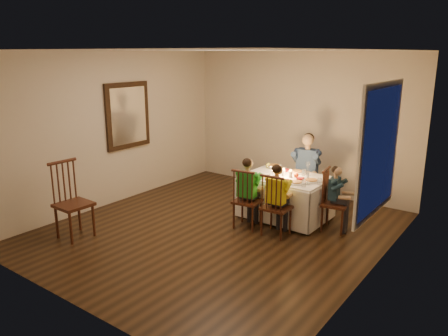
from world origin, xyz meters
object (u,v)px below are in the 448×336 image
Objects in this scene: child_yellow at (276,234)px; child_teal at (334,230)px; chair_adult at (305,205)px; chair_near_left at (247,227)px; chair_near_right at (276,234)px; chair_end at (334,230)px; serving_bowl at (275,167)px; chair_extra at (77,237)px; dining_table at (286,188)px; child_green at (247,227)px; adult at (305,205)px.

child_yellow is 1.08× the size of child_teal.
chair_adult and chair_near_left have the same top height.
chair_adult is 1.00× the size of chair_near_right.
chair_adult is 1.00× the size of chair_end.
chair_near_left is 4.00× the size of serving_bowl.
dining_table is at bearing -37.89° from chair_extra.
chair_near_right is 1.36m from serving_bowl.
chair_near_left is 0.00m from child_green.
child_teal reaches higher than chair_adult.
chair_near_left is 0.49m from chair_near_right.
dining_table is 0.87m from child_yellow.
serving_bowl is at bearing 142.55° from dining_table.
child_teal is 1.45m from serving_bowl.
chair_near_left is at bearing -110.49° from dining_table.
serving_bowl is at bearing -91.38° from chair_near_left.
chair_adult is at bearing 39.88° from child_teal.
chair_near_right is 2.88m from chair_extra.
child_green is (1.78, 1.77, 0.00)m from chair_extra.
dining_table reaches higher than chair_near_right.
child_yellow is at bearing -50.12° from chair_extra.
chair_near_right and chair_end have the same top height.
serving_bowl reaches higher than chair_extra.
chair_end is 0.84× the size of chair_extra.
dining_table is 0.88m from adult.
chair_near_right is (0.23, -0.68, -0.49)m from dining_table.
chair_end is (0.85, -0.76, 0.00)m from chair_adult.
chair_end is at bearing -157.01° from child_green.
child_green is at bearing -83.44° from serving_bowl.
chair_end is 0.95× the size of child_teal.
child_teal is (1.11, 0.67, 0.00)m from chair_near_left.
child_yellow is 1.36m from serving_bowl.
chair_adult is 4.00× the size of serving_bowl.
chair_adult is 0.92m from serving_bowl.
child_green is at bearing -109.56° from adult.
serving_bowl is at bearing 66.93° from chair_end.
chair_near_left is at bearing 112.68° from child_teal.
chair_near_left and chair_end have the same top height.
adult reaches higher than child_green.
dining_table is 1.43× the size of chair_end.
child_yellow reaches higher than child_teal.
dining_table is 0.87m from chair_near_right.
chair_near_left is at bearing -109.56° from chair_adult.
chair_near_right is 4.00× the size of serving_bowl.
child_yellow is 4.55× the size of serving_bowl.
chair_end is 0.74× the size of adult.
chair_near_right is (0.23, -1.42, 0.00)m from chair_adult.
adult is (0.00, 0.00, 0.00)m from chair_adult.
chair_adult is at bearing 39.88° from chair_end.
dining_table is at bearing -98.78° from chair_adult.
chair_end is at bearing -14.83° from serving_bowl.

